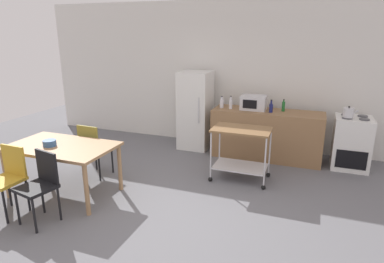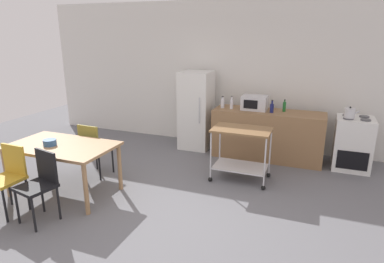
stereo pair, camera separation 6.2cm
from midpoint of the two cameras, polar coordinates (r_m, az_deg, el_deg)
name	(u,v)px [view 1 (the left image)]	position (r m, az deg, el deg)	size (l,w,h in m)	color
ground_plane	(164,216)	(4.48, -5.20, -14.15)	(12.00, 12.00, 0.00)	slate
back_wall	(229,75)	(6.92, 6.12, 9.59)	(8.40, 0.12, 2.90)	silver
kitchen_counter	(266,135)	(6.37, 12.32, -0.51)	(2.00, 0.64, 0.90)	olive
dining_table	(62,151)	(5.11, -21.70, -3.04)	(1.50, 0.90, 0.75)	#A37A51
chair_black	(40,182)	(4.54, -24.85, -7.91)	(0.47, 0.47, 0.89)	black
chair_olive	(93,147)	(5.61, -16.79, -2.49)	(0.42, 0.42, 0.89)	olive
chair_mustard	(8,176)	(4.93, -29.23, -6.61)	(0.42, 0.42, 0.89)	gold
stove_oven	(351,143)	(6.37, 25.33, -1.75)	(0.60, 0.61, 0.92)	white
refrigerator	(195,110)	(6.72, 0.31, 3.64)	(0.60, 0.63, 1.55)	white
kitchen_cart	(241,145)	(5.31, 8.05, -2.38)	(0.91, 0.57, 0.85)	brown
bottle_sparkling_water	(222,103)	(6.39, 4.83, 4.88)	(0.08, 0.08, 0.22)	silver
bottle_vinegar	(231,104)	(6.31, 6.35, 4.74)	(0.06, 0.06, 0.25)	silver
microwave	(254,103)	(6.31, 10.21, 4.88)	(0.46, 0.35, 0.26)	silver
bottle_hot_sauce	(271,108)	(6.15, 13.06, 4.00)	(0.07, 0.07, 0.23)	navy
bottle_soy_sauce	(283,106)	(6.29, 15.08, 4.18)	(0.06, 0.06, 0.22)	#1E6628
fruit_bowl	(50,143)	(5.10, -23.49, -1.83)	(0.18, 0.18, 0.09)	#33598C
kettle	(349,113)	(6.13, 24.91, 2.96)	(0.24, 0.17, 0.19)	silver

